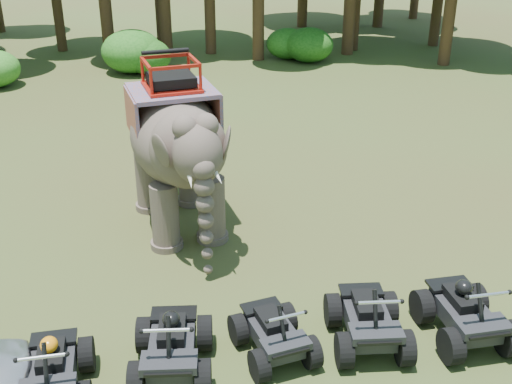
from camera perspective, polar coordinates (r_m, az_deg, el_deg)
ground at (r=13.20m, az=1.14°, el=-9.67°), size 110.00×110.00×0.00m
elephant at (r=15.31m, az=-7.15°, el=4.20°), size 2.76×5.22×4.21m
atv_0 at (r=11.19m, az=-17.81°, el=-14.37°), size 1.31×1.77×1.29m
atv_1 at (r=11.22m, az=-7.53°, el=-12.82°), size 1.63×2.04×1.36m
atv_2 at (r=11.54m, az=1.58°, el=-11.83°), size 1.43×1.80×1.21m
atv_3 at (r=11.92m, az=9.98°, el=-10.48°), size 1.59×2.00×1.35m
atv_4 at (r=12.49m, az=18.17°, el=-9.58°), size 1.39×1.89×1.38m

